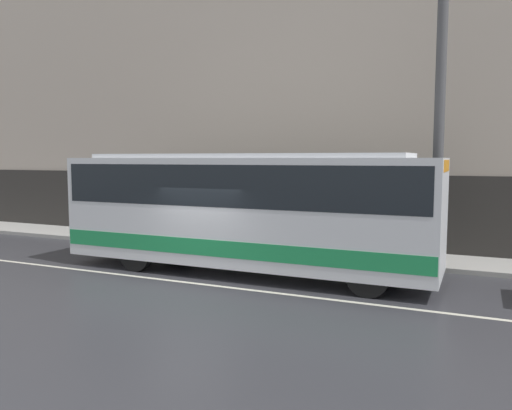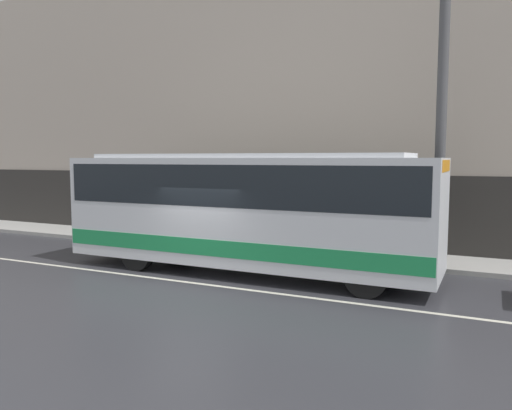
{
  "view_description": "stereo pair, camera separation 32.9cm",
  "coord_description": "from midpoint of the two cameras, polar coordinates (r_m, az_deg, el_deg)",
  "views": [
    {
      "loc": [
        6.86,
        -11.15,
        3.31
      ],
      "look_at": [
        1.09,
        1.72,
        1.98
      ],
      "focal_mm": 35.0,
      "sensor_mm": 36.0,
      "label": 1
    },
    {
      "loc": [
        7.16,
        -11.01,
        3.31
      ],
      "look_at": [
        1.09,
        1.72,
        1.98
      ],
      "focal_mm": 35.0,
      "sensor_mm": 36.0,
      "label": 2
    }
  ],
  "objects": [
    {
      "name": "ground_plane",
      "position": [
        13.52,
        -6.71,
        -8.82
      ],
      "size": [
        60.0,
        60.0,
        0.0
      ],
      "primitive_type": "plane",
      "color": "#333338"
    },
    {
      "name": "lane_stripe",
      "position": [
        13.52,
        -6.71,
        -8.81
      ],
      "size": [
        54.0,
        0.14,
        0.01
      ],
      "color": "beige",
      "rests_on": "ground_plane"
    },
    {
      "name": "transit_bus",
      "position": [
        14.32,
        -0.61,
        -0.13
      ],
      "size": [
        10.79,
        2.62,
        3.44
      ],
      "color": "silver",
      "rests_on": "ground_plane"
    },
    {
      "name": "building_facade",
      "position": [
        19.0,
        3.76,
        11.33
      ],
      "size": [
        60.0,
        0.35,
        10.96
      ],
      "color": "#B7A899",
      "rests_on": "ground_plane"
    },
    {
      "name": "sidewalk",
      "position": [
        17.98,
        2.11,
        -4.99
      ],
      "size": [
        60.0,
        2.32,
        0.15
      ],
      "color": "#A09E99",
      "rests_on": "ground_plane"
    },
    {
      "name": "utility_pole_near",
      "position": [
        15.58,
        20.97,
        8.37
      ],
      "size": [
        0.3,
        0.3,
        8.15
      ],
      "color": "#4C4C4F",
      "rests_on": "sidewalk"
    }
  ]
}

